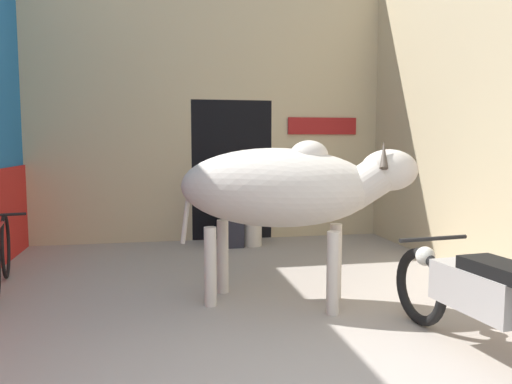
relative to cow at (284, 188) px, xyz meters
The scene contains 7 objects.
wall_back_with_doorway 3.38m from the cow, 93.87° to the left, with size 5.15×0.93×4.05m.
wall_right_with_door 2.55m from the cow, ahead, with size 0.22×5.39×4.05m.
cow is the anchor object (origin of this frame).
motorcycle_near 1.80m from the cow, 53.60° to the right, with size 0.58×1.90×0.73m.
bicycle 2.84m from the cow, 160.77° to the left, with size 0.46×1.65×0.71m.
shopkeeper_seated 2.61m from the cow, 92.29° to the left, with size 0.45×0.34×1.23m.
plastic_stool 2.67m from the cow, 85.71° to the left, with size 0.38×0.38×0.42m.
Camera 1 is at (-0.74, -1.92, 1.43)m, focal length 35.00 mm.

